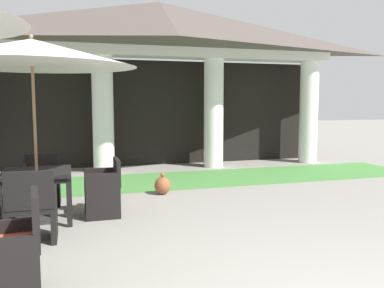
{
  "coord_description": "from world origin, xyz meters",
  "views": [
    {
      "loc": [
        -2.14,
        -2.25,
        1.74
      ],
      "look_at": [
        -0.37,
        3.75,
        1.08
      ],
      "focal_mm": 37.82,
      "sensor_mm": 36.0,
      "label": 1
    }
  ],
  "objects_px": {
    "patio_chair_mid_left_south": "(31,209)",
    "patio_chair_mid_left_east": "(104,188)",
    "terracotta_urn": "(163,185)",
    "patio_table_mid_left": "(37,178)",
    "patio_umbrella_mid_left": "(32,54)",
    "patio_chair_mid_left_north": "(42,181)",
    "patio_chair_near_foreground_east": "(13,251)"
  },
  "relations": [
    {
      "from": "patio_table_mid_left",
      "to": "patio_chair_mid_left_north",
      "type": "bearing_deg",
      "value": 90.26
    },
    {
      "from": "patio_umbrella_mid_left",
      "to": "terracotta_urn",
      "type": "relative_size",
      "value": 7.18
    },
    {
      "from": "patio_chair_mid_left_east",
      "to": "terracotta_urn",
      "type": "relative_size",
      "value": 2.12
    },
    {
      "from": "patio_chair_near_foreground_east",
      "to": "patio_chair_mid_left_south",
      "type": "distance_m",
      "value": 1.47
    },
    {
      "from": "patio_chair_mid_left_north",
      "to": "patio_chair_mid_left_east",
      "type": "distance_m",
      "value": 1.35
    },
    {
      "from": "patio_chair_near_foreground_east",
      "to": "patio_umbrella_mid_left",
      "type": "relative_size",
      "value": 0.32
    },
    {
      "from": "patio_chair_mid_left_east",
      "to": "terracotta_urn",
      "type": "distance_m",
      "value": 1.64
    },
    {
      "from": "patio_chair_mid_left_south",
      "to": "patio_chair_mid_left_east",
      "type": "xyz_separation_m",
      "value": [
        0.95,
        0.96,
        -0.0
      ]
    },
    {
      "from": "patio_table_mid_left",
      "to": "patio_umbrella_mid_left",
      "type": "bearing_deg",
      "value": 180.0
    },
    {
      "from": "patio_chair_mid_left_north",
      "to": "patio_chair_near_foreground_east",
      "type": "bearing_deg",
      "value": 89.6
    },
    {
      "from": "patio_umbrella_mid_left",
      "to": "patio_chair_mid_left_east",
      "type": "distance_m",
      "value": 2.2
    },
    {
      "from": "patio_chair_mid_left_south",
      "to": "patio_chair_mid_left_east",
      "type": "relative_size",
      "value": 1.06
    },
    {
      "from": "patio_chair_near_foreground_east",
      "to": "patio_chair_mid_left_east",
      "type": "relative_size",
      "value": 1.08
    },
    {
      "from": "patio_chair_mid_left_north",
      "to": "patio_chair_mid_left_east",
      "type": "bearing_deg",
      "value": 134.96
    },
    {
      "from": "patio_table_mid_left",
      "to": "patio_chair_mid_left_south",
      "type": "height_order",
      "value": "patio_chair_mid_left_south"
    },
    {
      "from": "patio_umbrella_mid_left",
      "to": "patio_chair_mid_left_east",
      "type": "relative_size",
      "value": 3.39
    },
    {
      "from": "patio_umbrella_mid_left",
      "to": "patio_chair_mid_left_east",
      "type": "height_order",
      "value": "patio_umbrella_mid_left"
    },
    {
      "from": "patio_umbrella_mid_left",
      "to": "patio_chair_mid_left_south",
      "type": "height_order",
      "value": "patio_umbrella_mid_left"
    },
    {
      "from": "patio_umbrella_mid_left",
      "to": "patio_chair_mid_left_north",
      "type": "xyz_separation_m",
      "value": [
        -0.0,
        0.95,
        -1.99
      ]
    },
    {
      "from": "patio_chair_mid_left_south",
      "to": "patio_table_mid_left",
      "type": "bearing_deg",
      "value": 90.0
    },
    {
      "from": "patio_umbrella_mid_left",
      "to": "terracotta_urn",
      "type": "distance_m",
      "value": 3.28
    },
    {
      "from": "patio_table_mid_left",
      "to": "patio_chair_mid_left_east",
      "type": "distance_m",
      "value": 0.98
    },
    {
      "from": "patio_chair_mid_left_east",
      "to": "patio_chair_mid_left_north",
      "type": "bearing_deg",
      "value": 44.96
    },
    {
      "from": "patio_umbrella_mid_left",
      "to": "terracotta_urn",
      "type": "xyz_separation_m",
      "value": [
        2.11,
        1.14,
        -2.23
      ]
    },
    {
      "from": "patio_chair_mid_left_east",
      "to": "terracotta_urn",
      "type": "xyz_separation_m",
      "value": [
        1.16,
        1.13,
        -0.25
      ]
    },
    {
      "from": "patio_chair_mid_left_north",
      "to": "patio_chair_mid_left_east",
      "type": "relative_size",
      "value": 0.98
    },
    {
      "from": "patio_table_mid_left",
      "to": "patio_umbrella_mid_left",
      "type": "relative_size",
      "value": 0.33
    },
    {
      "from": "patio_chair_mid_left_east",
      "to": "patio_umbrella_mid_left",
      "type": "bearing_deg",
      "value": 90.0
    },
    {
      "from": "patio_chair_near_foreground_east",
      "to": "patio_umbrella_mid_left",
      "type": "xyz_separation_m",
      "value": [
        0.01,
        2.43,
        1.98
      ]
    },
    {
      "from": "terracotta_urn",
      "to": "patio_table_mid_left",
      "type": "bearing_deg",
      "value": -151.62
    },
    {
      "from": "patio_umbrella_mid_left",
      "to": "patio_chair_mid_left_south",
      "type": "relative_size",
      "value": 3.18
    },
    {
      "from": "patio_chair_near_foreground_east",
      "to": "patio_chair_mid_left_east",
      "type": "bearing_deg",
      "value": -27.12
    }
  ]
}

